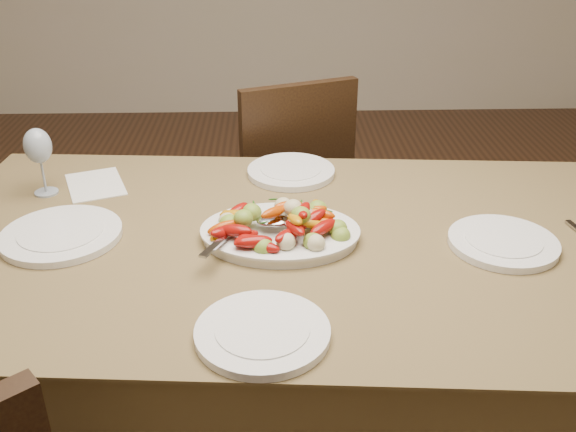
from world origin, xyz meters
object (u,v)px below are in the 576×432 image
Objects in this scene: serving_platter at (280,235)px; wine_glass at (40,160)px; plate_right at (503,243)px; plate_far at (291,172)px; chair_far at (279,191)px; dining_table at (288,358)px; plate_left at (61,235)px; plate_near at (262,333)px.

wine_glass is (-0.66, 0.28, 0.09)m from serving_platter.
plate_far is at bearing 138.38° from plate_right.
chair_far is at bearing 93.62° from plate_far.
plate_right is 0.67m from plate_far.
dining_table is 0.68m from plate_left.
serving_platter is at bearing -23.32° from wine_glass.
serving_platter is at bearing -2.32° from plate_left.
chair_far reaches higher than dining_table.
serving_platter is 1.29× the size of plate_left.
plate_near is at bearing -96.27° from serving_platter.
plate_right is 1.24m from wine_glass.
plate_near is at bearing -99.05° from dining_table.
plate_far is 0.99× the size of plate_near.
chair_far is (-0.01, 0.87, 0.10)m from dining_table.
plate_near is (-0.58, -0.33, 0.00)m from plate_right.
plate_far is 1.28× the size of wine_glass.
plate_left is at bearing 36.04° from chair_far.
plate_left is at bearing -147.48° from plate_far.
chair_far is 0.97m from wine_glass.
dining_table is 0.39m from serving_platter.
plate_left is (-0.55, -0.85, 0.29)m from chair_far.
dining_table is at bearing -1.75° from plate_left.
wine_glass is (-0.62, 0.66, 0.09)m from plate_near.
plate_right and plate_near have the same top height.
wine_glass reaches higher than dining_table.
plate_far reaches higher than dining_table.
plate_right is at bearing -41.62° from plate_far.
wine_glass is at bearing 113.89° from plate_left.
plate_far is at bearing 86.91° from dining_table.
plate_far is (0.04, 0.39, -0.00)m from serving_platter.
serving_platter is (-0.02, -0.00, 0.39)m from dining_table.
plate_left is 0.30m from wine_glass.
dining_table is 7.02× the size of plate_right.
plate_near is at bearing -47.18° from wine_glass.
wine_glass is at bearing 157.64° from dining_table.
wine_glass is (-1.20, 0.33, 0.09)m from plate_right.
plate_left is at bearing 178.25° from dining_table.
serving_platter is (-0.01, -0.87, 0.30)m from chair_far.
chair_far is 1.06m from plate_left.
serving_platter is 1.43× the size of plate_near.
plate_far and plate_near have the same top height.
chair_far is at bearing 119.80° from plate_right.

